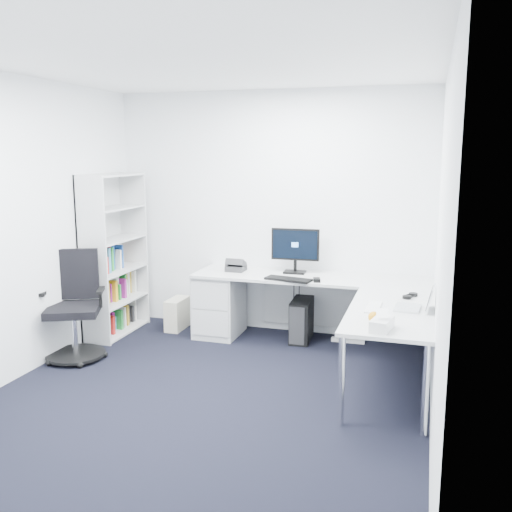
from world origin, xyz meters
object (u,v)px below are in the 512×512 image
(l_desk, at_px, (304,318))
(monitor, at_px, (295,250))
(bookshelf, at_px, (114,255))
(laptop, at_px, (408,296))
(task_chair, at_px, (73,307))

(l_desk, xyz_separation_m, monitor, (-0.20, 0.45, 0.62))
(bookshelf, height_order, laptop, bookshelf)
(bookshelf, relative_size, monitor, 3.44)
(l_desk, distance_m, task_chair, 2.29)
(task_chair, bearing_deg, bookshelf, 68.63)
(laptop, bearing_deg, bookshelf, 171.19)
(l_desk, bearing_deg, laptop, -33.22)
(laptop, bearing_deg, monitor, 141.56)
(l_desk, bearing_deg, bookshelf, 178.68)
(task_chair, bearing_deg, laptop, -21.54)
(l_desk, xyz_separation_m, laptop, (1.03, -0.67, 0.47))
(l_desk, relative_size, monitor, 4.80)
(monitor, bearing_deg, bookshelf, -170.69)
(bookshelf, xyz_separation_m, monitor, (1.97, 0.40, 0.08))
(bookshelf, xyz_separation_m, laptop, (3.20, -0.72, -0.06))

